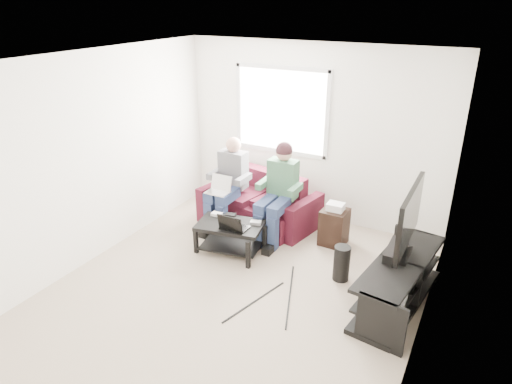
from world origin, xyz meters
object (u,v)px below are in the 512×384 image
sofa (261,205)px  end_table (334,226)px  coffee_table (230,231)px  tv (409,219)px  subwoofer (342,263)px  tv_stand (398,284)px

sofa → end_table: bearing=-4.2°
coffee_table → tv: 2.30m
sofa → tv: size_ratio=1.59×
coffee_table → subwoofer: size_ratio=2.10×
coffee_table → tv_stand: (2.20, -0.07, -0.07)m
coffee_table → end_table: 1.43m
sofa → end_table: (1.18, -0.09, -0.02)m
end_table → subwoofer: bearing=-64.9°
sofa → coffee_table: (0.04, -0.95, 0.02)m
tv → tv_stand: bearing=-88.5°
tv_stand → sofa: bearing=155.5°
tv_stand → subwoofer: bearing=167.8°
sofa → subwoofer: (1.54, -0.87, -0.07)m
tv_stand → end_table: bearing=138.6°
sofa → coffee_table: sofa is taller
subwoofer → end_table: (-0.37, 0.79, 0.05)m
coffee_table → end_table: bearing=37.4°
tv_stand → end_table: end_table is taller
end_table → sofa: bearing=175.8°
sofa → tv_stand: (2.24, -1.02, -0.05)m
tv_stand → end_table: 1.42m
coffee_table → subwoofer: subwoofer is taller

